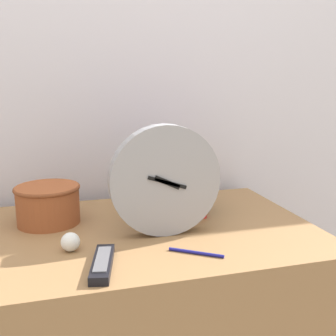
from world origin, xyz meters
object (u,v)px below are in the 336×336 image
object	(u,v)px
basket	(48,203)
tv_remote	(102,263)
pen	(196,253)
crumpled_paper_ball	(70,242)
book_stack	(172,185)
desk_clock	(165,181)

from	to	relation	value
basket	tv_remote	world-z (taller)	basket
tv_remote	pen	world-z (taller)	tv_remote
tv_remote	pen	distance (m)	0.22
basket	crumpled_paper_ball	world-z (taller)	basket
basket	book_stack	bearing A→B (deg)	-0.35
desk_clock	crumpled_paper_ball	size ratio (longest dim) A/B	6.43
basket	desk_clock	bearing A→B (deg)	-29.74
pen	desk_clock	bearing A→B (deg)	104.39
crumpled_paper_ball	tv_remote	bearing A→B (deg)	-59.84
tv_remote	pen	xyz separation A→B (m)	(0.22, 0.01, -0.01)
desk_clock	basket	bearing A→B (deg)	150.26
tv_remote	crumpled_paper_ball	world-z (taller)	crumpled_paper_ball
desk_clock	book_stack	world-z (taller)	desk_clock
tv_remote	basket	bearing A→B (deg)	109.82
desk_clock	book_stack	distance (m)	0.20
desk_clock	tv_remote	distance (m)	0.28
book_stack	basket	world-z (taller)	book_stack
pen	crumpled_paper_ball	bearing A→B (deg)	160.74
book_stack	pen	size ratio (longest dim) A/B	1.91
basket	crumpled_paper_ball	distance (m)	0.23
desk_clock	crumpled_paper_ball	bearing A→B (deg)	-170.13
desk_clock	basket	distance (m)	0.36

